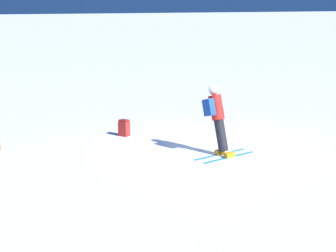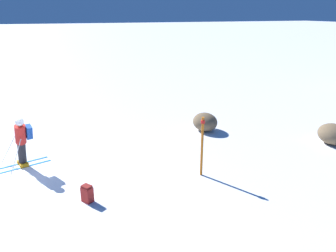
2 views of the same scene
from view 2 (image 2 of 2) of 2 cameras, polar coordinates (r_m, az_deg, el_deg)
name	(u,v)px [view 2 (image 2 of 2)]	position (r m, az deg, el deg)	size (l,w,h in m)	color
ground_plane	(22,177)	(11.60, -24.04, -8.15)	(300.00, 300.00, 0.00)	white
skier	(22,139)	(11.80, -24.12, -2.15)	(1.24, 1.84, 1.88)	#1E7AC6
spare_backpack	(87,194)	(9.53, -13.89, -11.37)	(0.37, 0.35, 0.50)	#AD231E
exposed_boulder_0	(205,122)	(14.59, 6.47, 0.72)	(1.23, 1.04, 0.80)	brown
exposed_boulder_1	(333,134)	(14.60, 26.84, -1.26)	(1.26, 1.07, 0.82)	brown
trail_marker	(202,144)	(10.36, 5.96, -3.14)	(0.13, 0.13, 1.97)	orange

